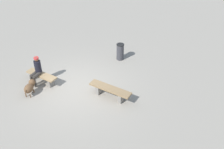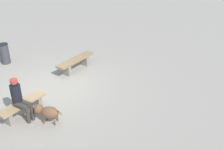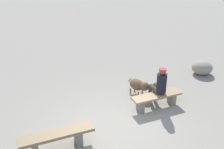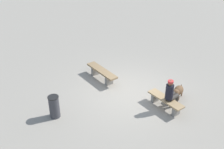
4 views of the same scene
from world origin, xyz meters
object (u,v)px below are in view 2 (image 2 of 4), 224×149
(bench_right, at_px, (23,106))
(trash_bin, at_px, (5,54))
(dog, at_px, (47,112))
(bench_left, at_px, (76,62))
(seated_person, at_px, (19,97))

(bench_right, relative_size, trash_bin, 1.83)
(bench_right, distance_m, dog, 0.87)
(bench_left, bearing_deg, bench_right, 12.17)
(bench_right, xyz_separation_m, trash_bin, (-2.61, -3.09, 0.12))
(dog, height_order, trash_bin, trash_bin)
(bench_left, xyz_separation_m, seated_person, (3.35, 0.16, 0.36))
(bench_left, distance_m, bench_right, 3.21)
(trash_bin, bearing_deg, bench_right, 49.82)
(seated_person, height_order, dog, seated_person)
(dog, relative_size, trash_bin, 0.97)
(bench_left, xyz_separation_m, bench_right, (3.21, 0.09, -0.04))
(trash_bin, bearing_deg, dog, 56.50)
(seated_person, distance_m, dog, 0.87)
(dog, bearing_deg, seated_person, -0.60)
(bench_left, height_order, bench_right, bench_left)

